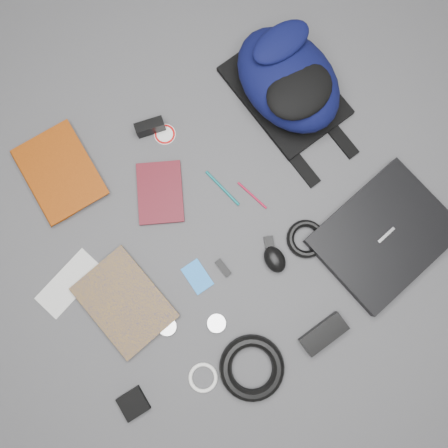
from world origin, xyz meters
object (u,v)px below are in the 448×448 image
compact_camera (150,127)px  dvd_case (160,193)px  pouch (133,404)px  laptop (384,236)px  power_brick (324,334)px  mouse (275,259)px  textbook_red (31,189)px  backpack (288,80)px  comic_book (98,325)px

compact_camera → dvd_case: bearing=-98.8°
pouch → compact_camera: bearing=58.8°
laptop → dvd_case: (-0.54, 0.46, -0.01)m
power_brick → mouse: bearing=87.1°
dvd_case → power_brick: 0.66m
compact_camera → pouch: bearing=-110.1°
textbook_red → dvd_case: (0.35, -0.20, -0.01)m
laptop → textbook_red: size_ratio=1.40×
laptop → compact_camera: compact_camera is taller
backpack → pouch: backpack is taller
backpack → comic_book: size_ratio=1.49×
laptop → comic_book: laptop is taller
backpack → pouch: 1.07m
dvd_case → compact_camera: size_ratio=2.14×
textbook_red → dvd_case: bearing=-32.3°
dvd_case → power_brick: (0.22, -0.62, 0.01)m
laptop → power_brick: bearing=-165.0°
textbook_red → comic_book: bearing=-92.3°
backpack → textbook_red: (-0.86, 0.10, -0.07)m
laptop → textbook_red: 1.10m
laptop → power_brick: (-0.31, -0.16, -0.00)m
laptop → power_brick: 0.35m
backpack → dvd_case: (-0.51, -0.10, -0.08)m
laptop → textbook_red: laptop is taller
laptop → backpack: bearing=80.3°
textbook_red → power_brick: power_brick is taller
backpack → pouch: (-0.87, -0.62, -0.08)m
compact_camera → power_brick: (0.15, -0.81, -0.01)m
comic_book → power_brick: size_ratio=1.97×
dvd_case → power_brick: bearing=-45.8°
pouch → dvd_case: bearing=55.0°
textbook_red → comic_book: 0.47m
backpack → power_brick: size_ratio=2.94×
backpack → comic_book: bearing=-164.5°
compact_camera → pouch: 0.84m
pouch → power_brick: bearing=-9.5°
laptop → comic_book: bearing=155.7°
comic_book → mouse: (0.56, -0.09, 0.01)m
backpack → mouse: 0.55m
pouch → comic_book: bearing=87.4°
backpack → laptop: backpack is taller
pouch → backpack: bearing=35.3°
mouse → textbook_red: bearing=136.3°
backpack → power_brick: backpack is taller
dvd_case → textbook_red: bearing=174.0°
comic_book → mouse: 0.57m
compact_camera → power_brick: compact_camera is taller
dvd_case → compact_camera: 0.21m
power_brick → textbook_red: bearing=118.3°
comic_book → mouse: mouse is taller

